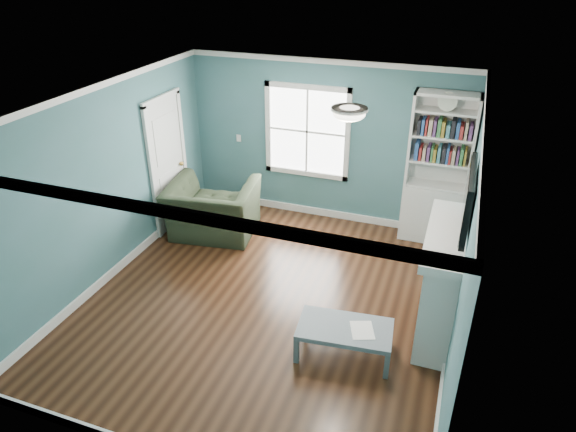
% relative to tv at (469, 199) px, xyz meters
% --- Properties ---
extents(floor, '(5.00, 5.00, 0.00)m').
position_rel_tv_xyz_m(floor, '(-2.20, -0.20, -1.72)').
color(floor, black).
rests_on(floor, ground).
extents(room_walls, '(5.00, 5.00, 5.00)m').
position_rel_tv_xyz_m(room_walls, '(-2.20, -0.20, -0.14)').
color(room_walls, '#356765').
rests_on(room_walls, ground).
extents(trim, '(4.50, 5.00, 2.60)m').
position_rel_tv_xyz_m(trim, '(-2.20, -0.20, -0.49)').
color(trim, white).
rests_on(trim, ground).
extents(window, '(1.40, 0.06, 1.50)m').
position_rel_tv_xyz_m(window, '(-2.50, 2.29, -0.27)').
color(window, white).
rests_on(window, room_walls).
extents(bookshelf, '(0.90, 0.35, 2.31)m').
position_rel_tv_xyz_m(bookshelf, '(-0.43, 2.10, -0.80)').
color(bookshelf, silver).
rests_on(bookshelf, ground).
extents(fireplace, '(0.44, 1.58, 1.30)m').
position_rel_tv_xyz_m(fireplace, '(-0.12, 0.00, -1.09)').
color(fireplace, black).
rests_on(fireplace, ground).
extents(tv, '(0.06, 1.10, 0.65)m').
position_rel_tv_xyz_m(tv, '(0.00, 0.00, 0.00)').
color(tv, black).
rests_on(tv, fireplace).
extents(door, '(0.12, 0.98, 2.17)m').
position_rel_tv_xyz_m(door, '(-4.42, 1.20, -0.65)').
color(door, silver).
rests_on(door, ground).
extents(ceiling_fixture, '(0.38, 0.38, 0.15)m').
position_rel_tv_xyz_m(ceiling_fixture, '(-1.30, -0.10, 0.82)').
color(ceiling_fixture, white).
rests_on(ceiling_fixture, room_walls).
extents(light_switch, '(0.08, 0.01, 0.12)m').
position_rel_tv_xyz_m(light_switch, '(-3.70, 2.28, -0.52)').
color(light_switch, white).
rests_on(light_switch, room_walls).
extents(recliner, '(1.42, 1.03, 1.14)m').
position_rel_tv_xyz_m(recliner, '(-3.65, 1.12, -1.15)').
color(recliner, '#222D1C').
rests_on(recliner, ground).
extents(coffee_table, '(1.08, 0.67, 0.37)m').
position_rel_tv_xyz_m(coffee_table, '(-1.04, -0.83, -1.40)').
color(coffee_table, '#4F5A5F').
rests_on(coffee_table, ground).
extents(paper_sheet, '(0.33, 0.37, 0.00)m').
position_rel_tv_xyz_m(paper_sheet, '(-0.86, -0.82, -1.35)').
color(paper_sheet, white).
rests_on(paper_sheet, coffee_table).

